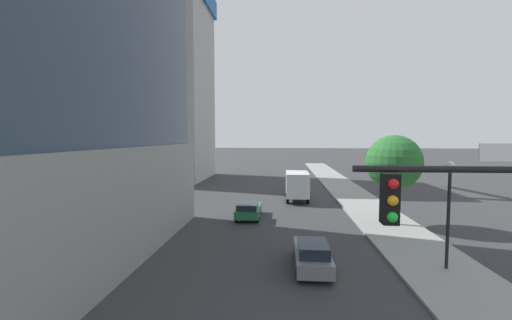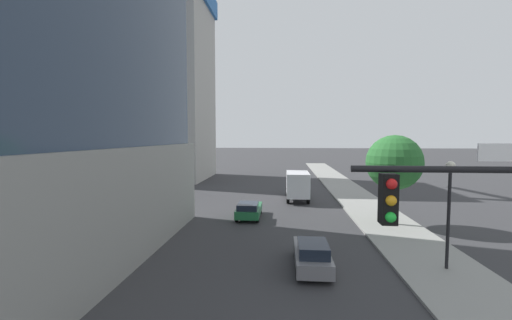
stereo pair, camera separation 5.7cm
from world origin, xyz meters
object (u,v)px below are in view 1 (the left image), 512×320
street_tree (394,163)px  car_green (249,210)px  traffic_light_pole (506,244)px  construction_building (162,75)px  box_truck (297,184)px  car_gray (312,254)px  street_lamp (449,198)px

street_tree → car_green: bearing=172.6°
traffic_light_pole → car_green: 21.89m
construction_building → traffic_light_pole: (24.12, -45.88, -12.18)m
traffic_light_pole → street_tree: bearing=78.3°
traffic_light_pole → box_truck: traffic_light_pole is taller
car_green → car_gray: bearing=-67.0°
traffic_light_pole → car_gray: (-2.99, 9.91, -3.90)m
car_green → traffic_light_pole: bearing=-70.0°
traffic_light_pole → box_truck: size_ratio=1.01×
construction_building → car_green: 34.60m
traffic_light_pole → street_lamp: traffic_light_pole is taller
construction_building → car_gray: construction_building is taller
street_tree → box_truck: size_ratio=1.03×
traffic_light_pole → car_green: bearing=110.0°
street_lamp → car_green: 15.36m
traffic_light_pole → street_tree: 19.17m
traffic_light_pole → box_truck: (-2.99, 28.70, -2.89)m
traffic_light_pole → car_green: (-7.37, 20.23, -3.91)m
street_lamp → street_tree: street_tree is taller
construction_building → traffic_light_pole: bearing=-62.3°
street_tree → car_green: size_ratio=1.56×
construction_building → traffic_light_pole: size_ratio=5.71×
street_tree → box_truck: (-6.88, 9.93, -3.12)m
construction_building → box_truck: (21.13, -17.18, -15.07)m
traffic_light_pole → car_gray: size_ratio=1.48×
construction_building → street_tree: construction_building is taller
construction_building → car_green: construction_building is taller
street_lamp → car_green: (-11.17, 10.10, -3.03)m
car_gray → car_green: 11.22m
construction_building → box_truck: construction_building is taller
street_lamp → street_tree: 8.71m
street_lamp → car_gray: 7.44m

